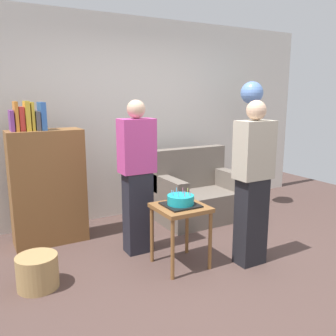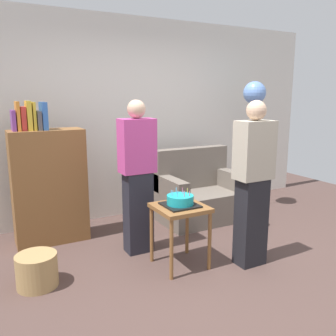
% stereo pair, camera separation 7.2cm
% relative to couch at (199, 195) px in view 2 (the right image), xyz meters
% --- Properties ---
extents(ground_plane, '(8.00, 8.00, 0.00)m').
position_rel_couch_xyz_m(ground_plane, '(-0.66, -1.32, -0.34)').
color(ground_plane, '#4C3833').
extents(wall_back, '(6.00, 0.10, 2.70)m').
position_rel_couch_xyz_m(wall_back, '(-0.66, 0.73, 1.01)').
color(wall_back, silver).
rests_on(wall_back, ground_plane).
extents(couch, '(1.10, 0.70, 0.96)m').
position_rel_couch_xyz_m(couch, '(0.00, 0.00, 0.00)').
color(couch, '#6B6056').
rests_on(couch, ground_plane).
extents(bookshelf, '(0.80, 0.36, 1.61)m').
position_rel_couch_xyz_m(bookshelf, '(-1.92, 0.18, 0.34)').
color(bookshelf, brown).
rests_on(bookshelf, ground_plane).
extents(side_table, '(0.48, 0.48, 0.62)m').
position_rel_couch_xyz_m(side_table, '(-0.91, -1.06, 0.18)').
color(side_table, brown).
rests_on(side_table, ground_plane).
extents(birthday_cake, '(0.32, 0.32, 0.17)m').
position_rel_couch_xyz_m(birthday_cake, '(-0.91, -1.06, 0.33)').
color(birthday_cake, black).
rests_on(birthday_cake, side_table).
extents(person_blowing_candles, '(0.36, 0.22, 1.63)m').
position_rel_couch_xyz_m(person_blowing_candles, '(-1.14, -0.55, 0.49)').
color(person_blowing_candles, '#23232D').
rests_on(person_blowing_candles, ground_plane).
extents(person_holding_cake, '(0.36, 0.22, 1.63)m').
position_rel_couch_xyz_m(person_holding_cake, '(-0.27, -1.36, 0.49)').
color(person_holding_cake, black).
rests_on(person_holding_cake, ground_plane).
extents(wicker_basket, '(0.36, 0.36, 0.30)m').
position_rel_couch_xyz_m(wicker_basket, '(-2.23, -0.81, -0.19)').
color(wicker_basket, '#A88451').
rests_on(wicker_basket, ground_plane).
extents(handbag, '(0.28, 0.14, 0.20)m').
position_rel_couch_xyz_m(handbag, '(0.52, -0.61, -0.24)').
color(handbag, '#473328').
rests_on(handbag, ground_plane).
extents(balloon_bunch, '(0.37, 0.34, 1.86)m').
position_rel_couch_xyz_m(balloon_bunch, '(0.92, 0.02, 1.36)').
color(balloon_bunch, silver).
rests_on(balloon_bunch, ground_plane).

